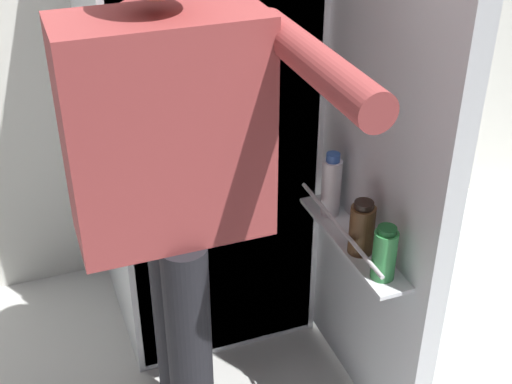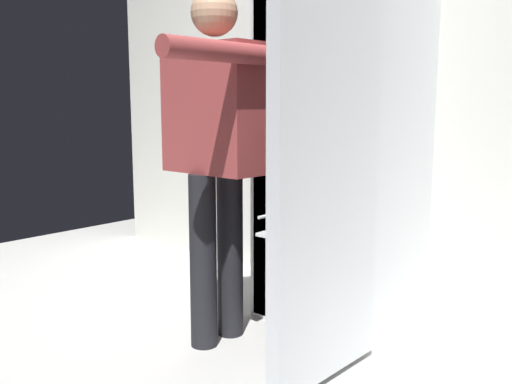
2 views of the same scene
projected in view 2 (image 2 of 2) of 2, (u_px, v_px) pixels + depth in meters
ground_plane at (267, 349)px, 2.50m from camera, size 5.59×5.59×0.00m
kitchen_wall at (383, 80)px, 3.01m from camera, size 4.40×0.10×2.41m
refrigerator at (341, 155)px, 2.73m from camera, size 0.71×1.29×1.66m
person at (217, 136)px, 2.45m from camera, size 0.54×0.77×1.56m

